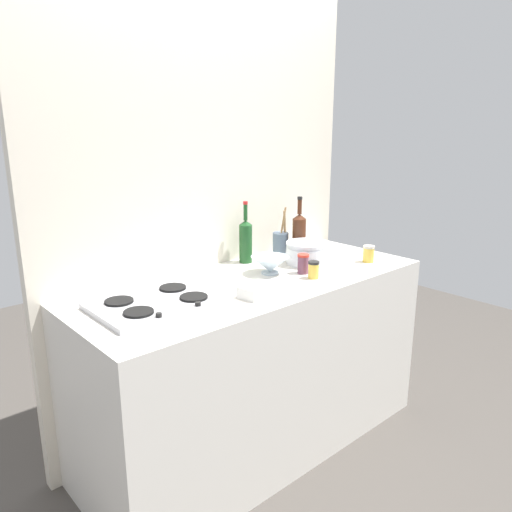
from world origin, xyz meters
The scene contains 13 objects.
ground_plane centered at (0.00, 0.00, 0.00)m, with size 6.00×6.00×0.00m, color #47423D.
counter_block centered at (0.00, 0.00, 0.45)m, with size 1.80×0.70×0.90m, color silver.
backsplash_panel centered at (0.00, 0.38, 1.18)m, with size 1.90×0.06×2.37m, color beige.
stovetop_hob centered at (-0.54, 0.01, 0.91)m, with size 0.52×0.36×0.04m.
plate_stack centered at (0.40, 0.03, 0.96)m, with size 0.23×0.23×0.12m.
wine_bottle_leftmost centered at (0.17, 0.27, 1.02)m, with size 0.07×0.07×0.33m.
wine_bottle_mid_left centered at (0.49, 0.18, 1.03)m, with size 0.08×0.08×0.34m.
mixing_bowl centered at (0.12, 0.03, 0.95)m, with size 0.19×0.19×0.09m.
butter_dish centered at (-0.15, -0.17, 0.93)m, with size 0.15×0.10×0.05m, color white.
utensil_crock centered at (0.42, 0.26, 0.97)m, with size 0.09×0.09×0.28m.
condiment_jar_front centered at (0.25, -0.08, 0.95)m, with size 0.06×0.06×0.10m.
condiment_jar_rear centered at (0.23, -0.17, 0.94)m, with size 0.06×0.06×0.09m.
condiment_jar_spare centered at (0.67, -0.17, 0.95)m, with size 0.06×0.06×0.09m.
Camera 1 is at (-1.52, -1.70, 1.64)m, focal length 34.68 mm.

